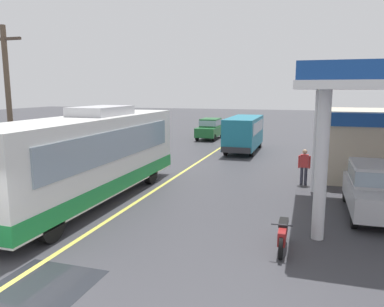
% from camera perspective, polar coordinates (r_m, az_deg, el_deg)
% --- Properties ---
extents(ground, '(120.00, 120.00, 0.00)m').
position_cam_1_polar(ground, '(26.53, 3.32, 0.21)').
color(ground, '#38383D').
extents(lane_divider_stripe, '(0.16, 50.00, 0.01)m').
position_cam_1_polar(lane_divider_stripe, '(21.79, 0.14, -1.84)').
color(lane_divider_stripe, '#D8CC4C').
rests_on(lane_divider_stripe, ground).
extents(wet_puddle_patch, '(2.19, 3.05, 0.01)m').
position_cam_1_polar(wet_puddle_patch, '(9.22, -23.68, -19.28)').
color(wet_puddle_patch, '#26282D').
rests_on(wet_puddle_patch, ground).
extents(coach_bus_main, '(2.60, 11.04, 3.69)m').
position_cam_1_polar(coach_bus_main, '(15.07, -15.31, -0.73)').
color(coach_bus_main, white).
rests_on(coach_bus_main, ground).
extents(car_at_pump, '(1.70, 4.20, 1.82)m').
position_cam_1_polar(car_at_pump, '(14.56, 25.99, -4.57)').
color(car_at_pump, '#B2B2B7').
rests_on(car_at_pump, ground).
extents(minibus_opposing_lane, '(2.04, 6.13, 2.44)m').
position_cam_1_polar(minibus_opposing_lane, '(26.95, 7.92, 3.44)').
color(minibus_opposing_lane, teal).
rests_on(minibus_opposing_lane, ground).
extents(motorcycle_parked_forecourt, '(0.55, 1.80, 0.92)m').
position_cam_1_polar(motorcycle_parked_forecourt, '(10.80, 13.66, -11.79)').
color(motorcycle_parked_forecourt, black).
rests_on(motorcycle_parked_forecourt, ground).
extents(pedestrian_near_pump, '(0.55, 0.22, 1.66)m').
position_cam_1_polar(pedestrian_near_pump, '(18.03, 16.71, -1.67)').
color(pedestrian_near_pump, '#33333F').
rests_on(pedestrian_near_pump, ground).
extents(car_trailing_behind_bus, '(1.70, 4.20, 1.82)m').
position_cam_1_polar(car_trailing_behind_bus, '(33.65, 2.79, 3.96)').
color(car_trailing_behind_bus, '#1E602D').
rests_on(car_trailing_behind_bus, ground).
extents(utility_pole_roadside, '(1.80, 0.24, 7.16)m').
position_cam_1_polar(utility_pole_roadside, '(19.01, -26.11, 6.91)').
color(utility_pole_roadside, brown).
rests_on(utility_pole_roadside, ground).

